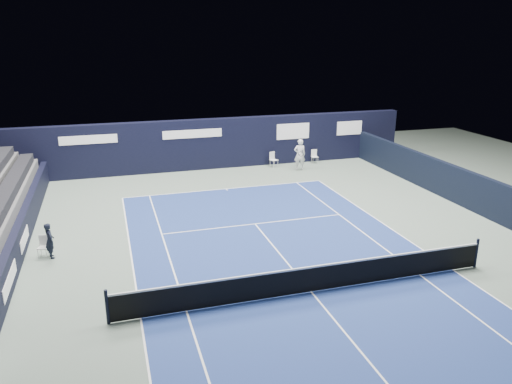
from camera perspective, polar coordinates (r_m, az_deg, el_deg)
ground at (r=18.40m, az=3.89°, el=-8.46°), size 48.00×48.00×0.00m
court_surface at (r=16.76m, az=6.34°, el=-11.30°), size 10.97×23.77×0.01m
enclosure_wall_right at (r=26.45m, az=22.50°, el=0.52°), size 0.30×22.00×1.80m
folding_chair_back_a at (r=31.69m, az=1.91°, el=4.05°), size 0.54×0.56×0.95m
folding_chair_back_b at (r=32.86m, az=6.69°, el=4.19°), size 0.41×0.40×0.87m
line_judge_chair at (r=20.60m, az=-23.12°, el=-5.55°), size 0.44×0.43×0.82m
line_judge at (r=20.28m, az=-22.50°, el=-5.15°), size 0.47×0.58×1.38m
court_markings at (r=16.76m, az=6.34°, el=-11.28°), size 11.03×23.83×0.00m
tennis_net at (r=16.52m, az=6.40°, el=-9.77°), size 12.90×0.10×1.10m
back_sponsor_wall at (r=31.19m, az=-5.49°, el=5.49°), size 26.00×0.63×3.10m
side_barrier_left at (r=21.08m, az=-25.40°, el=-4.95°), size 0.33×22.00×1.20m
tennis_player at (r=30.87m, az=5.01°, el=4.28°), size 0.78×0.91×1.95m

